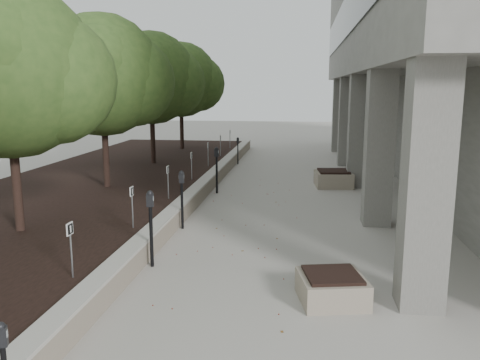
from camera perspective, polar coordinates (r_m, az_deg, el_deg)
The scene contains 21 objects.
ground at distance 7.92m, azimuth -4.20°, elevation -16.03°, with size 90.00×90.00×0.00m, color #ABA59D.
retaining_wall at distance 16.59m, azimuth -4.21°, elevation -0.80°, with size 0.39×26.00×0.50m, color #A0927F, non-canonical shape.
planting_bed at distance 17.69m, azimuth -15.96°, elevation -0.63°, with size 7.00×26.00×0.40m, color black.
crabapple_tree_2 at distance 11.73m, azimuth -25.11°, elevation 7.58°, with size 4.60×4.00×5.44m, color #304D1D, non-canonical shape.
crabapple_tree_3 at distance 16.18m, azimuth -15.59°, elevation 8.79°, with size 4.60×4.00×5.44m, color #304D1D, non-canonical shape.
crabapple_tree_4 at distance 20.88m, azimuth -10.23°, elevation 9.36°, with size 4.60×4.00×5.44m, color #304D1D, non-canonical shape.
crabapple_tree_5 at distance 25.70m, azimuth -6.85°, elevation 9.68°, with size 4.60×4.00×5.44m, color #304D1D, non-canonical shape.
parking_sign_2 at distance 8.76m, azimuth -18.99°, elevation -7.71°, with size 0.04×0.22×0.96m, color black, non-canonical shape.
parking_sign_3 at distance 11.41m, azimuth -12.37°, elevation -3.12°, with size 0.04×0.22×0.96m, color black, non-canonical shape.
parking_sign_4 at distance 14.20m, azimuth -8.33°, elevation -0.27°, with size 0.04×0.22×0.96m, color black, non-canonical shape.
parking_sign_5 at distance 17.07m, azimuth -5.64°, elevation 1.64°, with size 0.04×0.22×0.96m, color black, non-canonical shape.
parking_sign_6 at distance 19.97m, azimuth -3.72°, elevation 3.00°, with size 0.04×0.22×0.96m, color black, non-canonical shape.
parking_sign_7 at distance 22.90m, azimuth -2.28°, elevation 4.00°, with size 0.04×0.22×0.96m, color black, non-canonical shape.
parking_sign_8 at distance 25.84m, azimuth -1.17°, elevation 4.78°, with size 0.04×0.22×0.96m, color black, non-canonical shape.
parking_meter_2 at distance 9.98m, azimuth -10.28°, elevation -5.60°, with size 0.16×0.11×1.57m, color black, non-canonical shape.
parking_meter_3 at distance 12.52m, azimuth -6.74°, elevation -2.30°, with size 0.15×0.11×1.51m, color black, non-canonical shape.
parking_meter_4 at distance 16.62m, azimuth -2.72°, elevation 1.14°, with size 0.16×0.11×1.59m, color black, non-canonical shape.
parking_meter_5 at distance 22.94m, azimuth -0.25°, elevation 3.41°, with size 0.13×0.09×1.27m, color black, non-canonical shape.
planter_front at distance 8.60m, azimuth 10.60°, elevation -12.12°, with size 1.06×1.06×0.49m, color #A0927F, non-canonical shape.
planter_back at distance 18.15m, azimuth 10.77°, elevation 0.19°, with size 1.28×1.28×0.60m, color #A0927F, non-canonical shape.
berry_scatter at distance 12.53m, azimuth -0.08°, elevation -5.72°, with size 3.30×14.10×0.02m, color maroon, non-canonical shape.
Camera 1 is at (1.45, -6.92, 3.56)m, focal length 36.80 mm.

